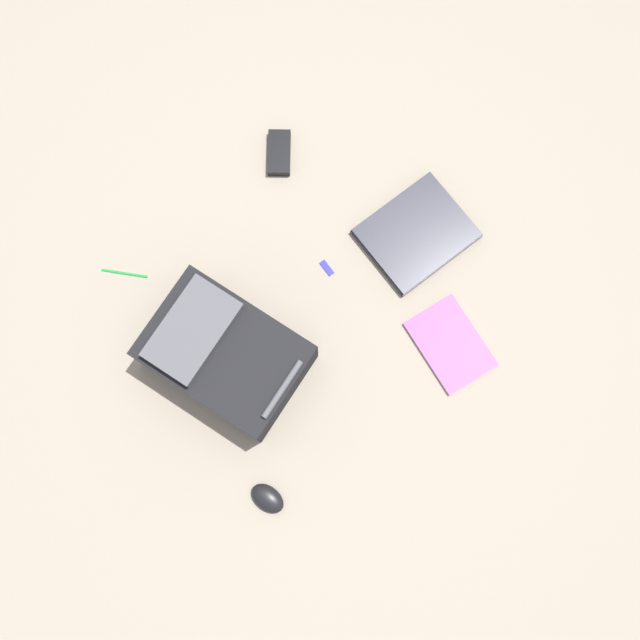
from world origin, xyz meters
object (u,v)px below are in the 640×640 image
book_blue (450,344)px  pen_black (124,273)px  usb_stick (327,268)px  laptop (416,233)px  computer_mouse (268,498)px  backpack (224,354)px  power_brick (279,153)px

book_blue → pen_black: bearing=-61.0°
book_blue → usb_stick: book_blue is taller
laptop → computer_mouse: computer_mouse is taller
backpack → pen_black: bearing=-87.5°
computer_mouse → book_blue: bearing=167.3°
power_brick → usb_stick: bearing=63.5°
laptop → power_brick: size_ratio=2.48×
pen_black → usb_stick: size_ratio=2.76×
computer_mouse → pen_black: 0.78m
power_brick → pen_black: power_brick is taller
laptop → book_blue: laptop is taller
laptop → pen_black: size_ratio=2.49×
pen_black → laptop: bearing=139.4°
power_brick → pen_black: bearing=-9.0°
backpack → usb_stick: backpack is taller
computer_mouse → laptop: bearing=-171.9°
usb_stick → computer_mouse: bearing=27.6°
book_blue → pen_black: (0.47, -0.86, -0.00)m
book_blue → computer_mouse: 0.68m
computer_mouse → pen_black: computer_mouse is taller
book_blue → power_brick: 0.77m
backpack → book_blue: size_ratio=1.61×
book_blue → computer_mouse: computer_mouse is taller
book_blue → power_brick: bearing=-97.9°
computer_mouse → power_brick: (-0.78, -0.66, -0.00)m
book_blue → computer_mouse: (0.67, -0.10, 0.01)m
computer_mouse → pen_black: (-0.20, -0.75, -0.01)m
laptop → book_blue: bearing=56.9°
power_brick → pen_black: size_ratio=1.01×
backpack → pen_black: size_ratio=3.31×
backpack → computer_mouse: 0.42m
pen_black → usb_stick: (-0.41, 0.44, -0.00)m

